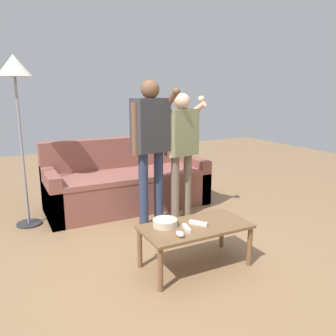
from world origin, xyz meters
TOP-DOWN VIEW (x-y plane):
  - ground_plane at (0.00, 0.00)m, footprint 12.00×12.00m
  - couch at (0.17, 1.52)m, footprint 2.06×0.84m
  - coffee_table at (0.14, -0.26)m, footprint 0.93×0.48m
  - snack_bowl at (-0.10, -0.15)m, footprint 0.21×0.21m
  - game_remote_nunchuk at (-0.09, -0.40)m, footprint 0.06×0.09m
  - floor_lamp at (-1.06, 1.42)m, footprint 0.35×0.35m
  - player_right at (0.61, 0.81)m, footprint 0.46×0.28m
  - player_center at (0.21, 0.80)m, footprint 0.51×0.33m
  - game_remote_wand_near at (0.17, -0.26)m, footprint 0.13×0.15m
  - game_remote_wand_far at (0.03, -0.31)m, footprint 0.07×0.15m

SIDE VIEW (x-z plane):
  - ground_plane at x=0.00m, z-range 0.00..0.00m
  - couch at x=0.17m, z-range -0.14..0.75m
  - coffee_table at x=0.14m, z-range 0.14..0.52m
  - game_remote_wand_near at x=0.17m, z-range 0.38..0.41m
  - game_remote_wand_far at x=0.03m, z-range 0.38..0.41m
  - game_remote_nunchuk at x=-0.09m, z-range 0.38..0.43m
  - snack_bowl at x=-0.10m, z-range 0.38..0.44m
  - player_right at x=0.61m, z-range 0.19..1.67m
  - player_center at x=0.21m, z-range 0.21..1.83m
  - floor_lamp at x=-1.06m, z-range 0.70..2.57m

